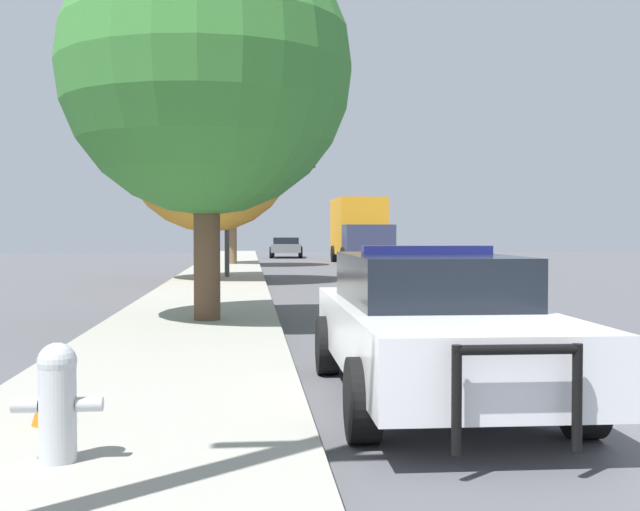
{
  "coord_description": "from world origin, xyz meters",
  "views": [
    {
      "loc": [
        -4.13,
        -7.14,
        1.67
      ],
      "look_at": [
        -1.92,
        17.49,
        0.91
      ],
      "focal_mm": 45.0,
      "sensor_mm": 36.0,
      "label": 1
    }
  ],
  "objects_px": {
    "police_car": "(431,322)",
    "traffic_light": "(263,178)",
    "tree_sidewalk_near": "(206,70)",
    "tree_sidewalk_far": "(232,147)",
    "car_background_distant": "(286,247)",
    "box_truck": "(360,229)",
    "fire_hydrant": "(57,398)",
    "tree_sidewalk_mid": "(209,145)",
    "traffic_cone": "(50,395)"
  },
  "relations": [
    {
      "from": "traffic_cone",
      "to": "tree_sidewalk_near",
      "type": "bearing_deg",
      "value": 83.36
    },
    {
      "from": "box_truck",
      "to": "tree_sidewalk_near",
      "type": "bearing_deg",
      "value": 75.88
    },
    {
      "from": "car_background_distant",
      "to": "fire_hydrant",
      "type": "bearing_deg",
      "value": -91.46
    },
    {
      "from": "traffic_light",
      "to": "traffic_cone",
      "type": "bearing_deg",
      "value": -95.82
    },
    {
      "from": "police_car",
      "to": "traffic_light",
      "type": "height_order",
      "value": "traffic_light"
    },
    {
      "from": "car_background_distant",
      "to": "traffic_cone",
      "type": "height_order",
      "value": "car_background_distant"
    },
    {
      "from": "police_car",
      "to": "box_truck",
      "type": "bearing_deg",
      "value": -96.35
    },
    {
      "from": "police_car",
      "to": "fire_hydrant",
      "type": "xyz_separation_m",
      "value": [
        -3.07,
        -2.34,
        -0.21
      ]
    },
    {
      "from": "police_car",
      "to": "traffic_cone",
      "type": "xyz_separation_m",
      "value": [
        -3.38,
        -1.26,
        -0.4
      ]
    },
    {
      "from": "car_background_distant",
      "to": "box_truck",
      "type": "relative_size",
      "value": 0.61
    },
    {
      "from": "tree_sidewalk_far",
      "to": "traffic_cone",
      "type": "height_order",
      "value": "tree_sidewalk_far"
    },
    {
      "from": "tree_sidewalk_far",
      "to": "car_background_distant",
      "type": "bearing_deg",
      "value": 75.9
    },
    {
      "from": "traffic_cone",
      "to": "police_car",
      "type": "bearing_deg",
      "value": 20.51
    },
    {
      "from": "traffic_light",
      "to": "traffic_cone",
      "type": "height_order",
      "value": "traffic_light"
    },
    {
      "from": "tree_sidewalk_far",
      "to": "traffic_cone",
      "type": "distance_m",
      "value": 31.64
    },
    {
      "from": "box_truck",
      "to": "traffic_cone",
      "type": "bearing_deg",
      "value": 77.28
    },
    {
      "from": "car_background_distant",
      "to": "traffic_cone",
      "type": "distance_m",
      "value": 43.65
    },
    {
      "from": "tree_sidewalk_near",
      "to": "fire_hydrant",
      "type": "bearing_deg",
      "value": -93.74
    },
    {
      "from": "traffic_light",
      "to": "tree_sidewalk_far",
      "type": "xyz_separation_m",
      "value": [
        -1.24,
        10.64,
        2.12
      ]
    },
    {
      "from": "tree_sidewalk_far",
      "to": "tree_sidewalk_near",
      "type": "height_order",
      "value": "tree_sidewalk_far"
    },
    {
      "from": "fire_hydrant",
      "to": "tree_sidewalk_mid",
      "type": "distance_m",
      "value": 20.87
    },
    {
      "from": "car_background_distant",
      "to": "tree_sidewalk_far",
      "type": "height_order",
      "value": "tree_sidewalk_far"
    },
    {
      "from": "tree_sidewalk_near",
      "to": "car_background_distant",
      "type": "bearing_deg",
      "value": 85.12
    },
    {
      "from": "traffic_light",
      "to": "car_background_distant",
      "type": "xyz_separation_m",
      "value": [
        1.85,
        22.92,
        -2.76
      ]
    },
    {
      "from": "box_truck",
      "to": "tree_sidewalk_far",
      "type": "xyz_separation_m",
      "value": [
        -6.52,
        -3.71,
        3.81
      ]
    },
    {
      "from": "tree_sidewalk_mid",
      "to": "traffic_cone",
      "type": "height_order",
      "value": "tree_sidewalk_mid"
    },
    {
      "from": "car_background_distant",
      "to": "traffic_cone",
      "type": "xyz_separation_m",
      "value": [
        -3.94,
        -43.47,
        -0.33
      ]
    },
    {
      "from": "traffic_light",
      "to": "box_truck",
      "type": "bearing_deg",
      "value": 69.79
    },
    {
      "from": "tree_sidewalk_far",
      "to": "tree_sidewalk_mid",
      "type": "distance_m",
      "value": 11.82
    },
    {
      "from": "police_car",
      "to": "traffic_cone",
      "type": "height_order",
      "value": "police_car"
    },
    {
      "from": "box_truck",
      "to": "traffic_cone",
      "type": "height_order",
      "value": "box_truck"
    },
    {
      "from": "fire_hydrant",
      "to": "police_car",
      "type": "bearing_deg",
      "value": 37.26
    },
    {
      "from": "police_car",
      "to": "box_truck",
      "type": "relative_size",
      "value": 0.75
    },
    {
      "from": "traffic_light",
      "to": "tree_sidewalk_far",
      "type": "height_order",
      "value": "tree_sidewalk_far"
    },
    {
      "from": "traffic_light",
      "to": "car_background_distant",
      "type": "relative_size",
      "value": 1.15
    },
    {
      "from": "fire_hydrant",
      "to": "car_background_distant",
      "type": "relative_size",
      "value": 0.19
    },
    {
      "from": "car_background_distant",
      "to": "tree_sidewalk_mid",
      "type": "distance_m",
      "value": 24.58
    },
    {
      "from": "fire_hydrant",
      "to": "tree_sidewalk_far",
      "type": "xyz_separation_m",
      "value": [
        0.55,
        32.27,
        5.02
      ]
    },
    {
      "from": "traffic_light",
      "to": "tree_sidewalk_near",
      "type": "height_order",
      "value": "tree_sidewalk_near"
    },
    {
      "from": "tree_sidewalk_far",
      "to": "tree_sidewalk_mid",
      "type": "xyz_separation_m",
      "value": [
        -0.51,
        -11.75,
        -1.14
      ]
    },
    {
      "from": "fire_hydrant",
      "to": "tree_sidewalk_far",
      "type": "relative_size",
      "value": 0.1
    },
    {
      "from": "traffic_cone",
      "to": "fire_hydrant",
      "type": "bearing_deg",
      "value": -73.83
    },
    {
      "from": "box_truck",
      "to": "fire_hydrant",
      "type": "bearing_deg",
      "value": 78.1
    },
    {
      "from": "police_car",
      "to": "tree_sidewalk_near",
      "type": "bearing_deg",
      "value": -67.49
    },
    {
      "from": "fire_hydrant",
      "to": "tree_sidewalk_far",
      "type": "height_order",
      "value": "tree_sidewalk_far"
    },
    {
      "from": "fire_hydrant",
      "to": "tree_sidewalk_near",
      "type": "distance_m",
      "value": 9.39
    },
    {
      "from": "box_truck",
      "to": "tree_sidewalk_far",
      "type": "distance_m",
      "value": 8.41
    },
    {
      "from": "car_background_distant",
      "to": "tree_sidewalk_near",
      "type": "relative_size",
      "value": 0.6
    },
    {
      "from": "traffic_light",
      "to": "police_car",
      "type": "bearing_deg",
      "value": -86.18
    },
    {
      "from": "fire_hydrant",
      "to": "tree_sidewalk_mid",
      "type": "xyz_separation_m",
      "value": [
        0.04,
        20.51,
        3.88
      ]
    }
  ]
}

